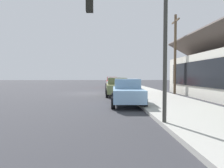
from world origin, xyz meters
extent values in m
plane|color=#38383D|center=(0.00, 0.00, 0.00)|extent=(120.00, 120.00, 0.00)
cube|color=#B2AFA8|center=(0.00, 5.60, 0.08)|extent=(60.00, 4.20, 0.16)
cube|color=red|center=(-10.15, 2.72, 0.68)|extent=(4.84, 1.85, 0.70)
cube|color=#A9272B|center=(-10.63, 2.73, 1.31)|extent=(2.34, 1.58, 0.56)
cylinder|color=black|center=(-8.64, 3.55, 0.33)|extent=(0.67, 0.24, 0.66)
cylinder|color=black|center=(-8.68, 1.81, 0.33)|extent=(0.67, 0.24, 0.66)
cylinder|color=black|center=(-11.62, 3.62, 0.33)|extent=(0.67, 0.24, 0.66)
cylinder|color=black|center=(-11.66, 1.88, 0.33)|extent=(0.67, 0.24, 0.66)
cube|color=silver|center=(-3.64, 2.77, 0.68)|extent=(4.70, 1.93, 0.70)
cube|color=#A0A2A6|center=(-4.10, 2.75, 1.31)|extent=(2.29, 1.61, 0.56)
cylinder|color=black|center=(-2.24, 3.69, 0.33)|extent=(0.67, 0.25, 0.66)
cylinder|color=black|center=(-2.16, 1.97, 0.33)|extent=(0.67, 0.25, 0.66)
cylinder|color=black|center=(-5.11, 3.56, 0.33)|extent=(0.67, 0.25, 0.66)
cylinder|color=black|center=(-5.03, 1.84, 0.33)|extent=(0.67, 0.25, 0.66)
cube|color=olive|center=(2.60, 2.66, 0.68)|extent=(4.69, 1.89, 0.70)
cube|color=#61683C|center=(2.13, 2.66, 1.31)|extent=(2.25, 1.66, 0.56)
cylinder|color=black|center=(4.04, 3.60, 0.33)|extent=(0.66, 0.22, 0.66)
cylinder|color=black|center=(4.05, 1.73, 0.33)|extent=(0.66, 0.22, 0.66)
cylinder|color=black|center=(1.14, 3.59, 0.33)|extent=(0.66, 0.22, 0.66)
cylinder|color=black|center=(1.15, 1.72, 0.33)|extent=(0.66, 0.22, 0.66)
cube|color=#8CB7E0|center=(8.30, 2.89, 0.68)|extent=(4.39, 1.91, 0.70)
cube|color=#779CBE|center=(7.87, 2.91, 1.31)|extent=(2.14, 1.60, 0.56)
cylinder|color=black|center=(9.68, 3.69, 0.33)|extent=(0.67, 0.25, 0.66)
cylinder|color=black|center=(9.60, 1.98, 0.33)|extent=(0.67, 0.25, 0.66)
cylinder|color=black|center=(7.00, 3.81, 0.33)|extent=(0.67, 0.25, 0.66)
cylinder|color=black|center=(6.92, 2.10, 0.33)|extent=(0.67, 0.25, 0.66)
cube|color=black|center=(4.76, 8.76, 1.94)|extent=(10.21, 0.08, 1.98)
cube|color=#514742|center=(4.76, 10.40, 4.38)|extent=(13.36, 3.50, 1.96)
cylinder|color=#383833|center=(13.42, 3.60, 2.60)|extent=(0.14, 0.14, 5.20)
cube|color=black|center=(13.42, 1.00, 4.35)|extent=(0.28, 0.24, 0.80)
sphere|color=yellow|center=(13.27, 1.00, 4.35)|extent=(0.16, 0.16, 0.16)
sphere|color=green|center=(13.27, 1.00, 4.09)|extent=(0.16, 0.16, 0.16)
cylinder|color=brown|center=(1.61, 8.20, 3.75)|extent=(0.24, 0.24, 7.50)
cube|color=brown|center=(1.61, 8.20, 6.90)|extent=(1.80, 0.12, 0.12)
cylinder|color=red|center=(5.87, 4.20, 0.44)|extent=(0.22, 0.22, 0.55)
sphere|color=red|center=(5.87, 4.20, 0.78)|extent=(0.18, 0.18, 0.18)
camera|label=1|loc=(20.29, 1.48, 1.80)|focal=32.05mm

